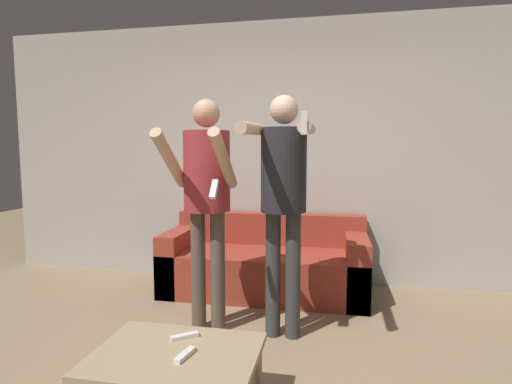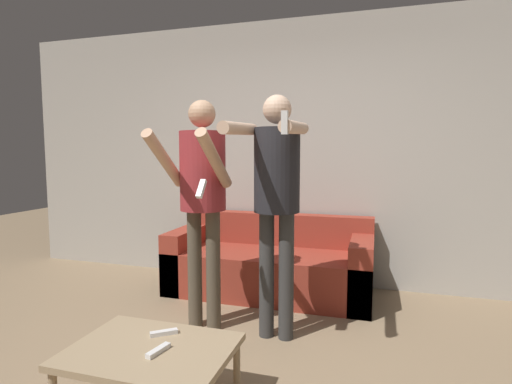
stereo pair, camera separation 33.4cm
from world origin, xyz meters
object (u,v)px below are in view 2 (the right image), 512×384
at_px(person_standing_right, 276,186).
at_px(remote_far, 164,333).
at_px(person_standing_left, 202,187).
at_px(coffee_table, 151,354).
at_px(remote_near, 158,351).
at_px(couch, 270,266).

bearing_deg(person_standing_right, remote_far, -116.78).
xyz_separation_m(person_standing_left, remote_far, (0.15, -0.85, -0.74)).
distance_m(person_standing_left, person_standing_right, 0.57).
distance_m(person_standing_left, coffee_table, 1.28).
bearing_deg(remote_near, couch, 88.08).
bearing_deg(person_standing_left, coffee_table, -81.21).
xyz_separation_m(couch, coffee_table, (-0.13, -1.93, 0.05)).
bearing_deg(person_standing_left, remote_far, -80.27).
distance_m(person_standing_right, remote_far, 1.21).
bearing_deg(person_standing_right, couch, 107.13).
xyz_separation_m(person_standing_left, remote_near, (0.22, -1.04, -0.74)).
bearing_deg(couch, person_standing_left, -107.20).
bearing_deg(person_standing_left, person_standing_right, -0.55).
relative_size(couch, person_standing_left, 1.10).
bearing_deg(remote_near, remote_far, 111.87).
bearing_deg(couch, remote_near, -91.92).
relative_size(person_standing_left, remote_near, 11.31).
distance_m(person_standing_left, remote_far, 1.14).
relative_size(person_standing_right, remote_near, 11.40).
xyz_separation_m(person_standing_right, remote_far, (-0.43, -0.85, -0.76)).
height_order(person_standing_left, remote_far, person_standing_left).
relative_size(couch, remote_far, 13.68).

